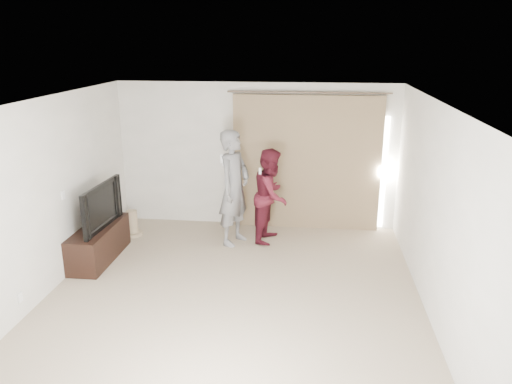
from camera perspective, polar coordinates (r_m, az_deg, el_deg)
floor at (r=6.89m, az=-2.60°, el=-11.66°), size 5.50×5.50×0.00m
wall_back at (r=8.99m, az=0.06°, el=4.17°), size 5.00×0.04×2.60m
wall_left at (r=7.20m, az=-22.81°, el=-0.53°), size 0.04×5.50×2.60m
ceiling at (r=6.08m, az=-2.93°, el=10.33°), size 5.00×5.50×0.01m
curtain at (r=8.89m, az=5.88°, el=3.29°), size 2.80×0.11×2.46m
tv_console at (r=8.19m, az=-17.52°, el=-5.58°), size 0.48×1.40×0.54m
tv at (r=7.98m, az=-17.91°, el=-1.50°), size 0.22×1.21×0.69m
scratching_post at (r=9.03m, az=-13.94°, el=-3.71°), size 0.34×0.34×0.45m
person_man at (r=8.22m, az=-2.51°, el=0.47°), size 0.69×0.83×1.93m
person_woman at (r=8.37m, az=1.76°, el=-0.38°), size 0.75×0.88×1.60m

